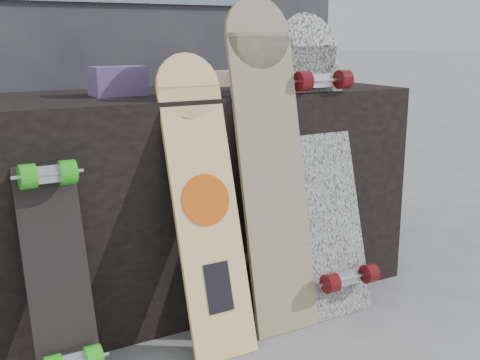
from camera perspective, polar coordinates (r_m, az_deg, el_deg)
ground at (r=2.10m, az=2.28°, el=-15.10°), size 60.00×60.00×0.00m
vendor_table at (r=2.36m, az=-4.11°, el=-1.34°), size 1.60×0.60×0.80m
booth at (r=3.06m, az=-11.53°, el=15.13°), size 2.40×0.22×2.20m
merch_box_purple at (r=2.15m, az=-11.51°, el=9.18°), size 0.18×0.12×0.10m
merch_box_small at (r=2.58m, az=7.05°, el=10.26°), size 0.14×0.14×0.12m
merch_box_flat at (r=2.52m, az=-1.86°, el=9.60°), size 0.22×0.10×0.06m
longboard_geisha at (r=1.93m, az=-3.42°, el=-1.51°), size 0.22×0.30×0.95m
longboard_celtic at (r=2.07m, az=2.91°, el=2.38°), size 0.25×0.26×1.14m
longboard_cascadia at (r=2.24m, az=8.09°, el=2.06°), size 0.25×0.37×1.09m
skateboard_dark at (r=1.81m, az=-17.11°, el=-6.45°), size 0.18×0.31×0.80m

